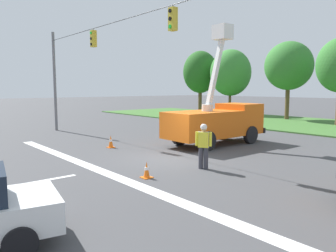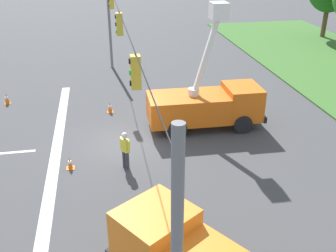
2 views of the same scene
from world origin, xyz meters
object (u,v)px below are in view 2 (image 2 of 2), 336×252
object	(u,v)px
utility_truck_bucket_lift	(207,103)
traffic_cone_foreground_right	(70,163)
traffic_cone_mid_left	(7,98)
road_worker	(125,148)
traffic_cone_near_bucket	(110,107)

from	to	relation	value
utility_truck_bucket_lift	traffic_cone_foreground_right	size ratio (longest dim) A/B	11.29
traffic_cone_mid_left	utility_truck_bucket_lift	bearing A→B (deg)	64.76
road_worker	traffic_cone_foreground_right	distance (m)	2.61
road_worker	traffic_cone_mid_left	size ratio (longest dim) A/B	2.46
utility_truck_bucket_lift	traffic_cone_mid_left	xyz separation A→B (m)	(-5.36, -11.36, -1.02)
road_worker	traffic_cone_foreground_right	world-z (taller)	road_worker
road_worker	traffic_cone_mid_left	world-z (taller)	road_worker
road_worker	traffic_cone_mid_left	xyz separation A→B (m)	(-8.84, -6.69, -0.65)
utility_truck_bucket_lift	road_worker	xyz separation A→B (m)	(3.49, -4.68, -0.38)
traffic_cone_foreground_right	traffic_cone_mid_left	world-z (taller)	traffic_cone_mid_left
road_worker	traffic_cone_near_bucket	xyz separation A→B (m)	(-6.36, -0.42, -0.68)
traffic_cone_foreground_right	traffic_cone_mid_left	size ratio (longest dim) A/B	0.81
traffic_cone_foreground_right	traffic_cone_near_bucket	world-z (taller)	traffic_cone_near_bucket
traffic_cone_foreground_right	road_worker	bearing A→B (deg)	81.69
road_worker	traffic_cone_near_bucket	bearing A→B (deg)	-176.20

